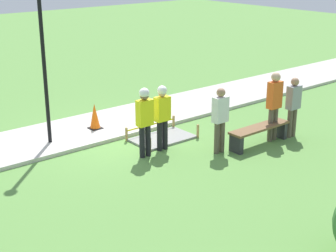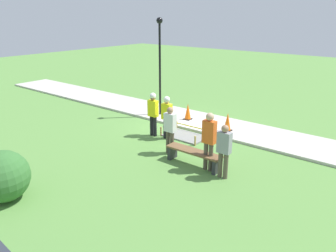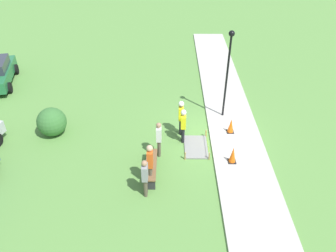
{
  "view_description": "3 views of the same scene",
  "coord_description": "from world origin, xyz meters",
  "views": [
    {
      "loc": [
        7.38,
        10.94,
        4.89
      ],
      "look_at": [
        -0.32,
        1.58,
        0.73
      ],
      "focal_mm": 55.0,
      "sensor_mm": 36.0,
      "label": 1
    },
    {
      "loc": [
        -7.92,
        10.71,
        4.67
      ],
      "look_at": [
        -0.92,
        1.91,
        0.8
      ],
      "focal_mm": 35.0,
      "sensor_mm": 36.0,
      "label": 2
    },
    {
      "loc": [
        -12.47,
        1.87,
        9.3
      ],
      "look_at": [
        -0.32,
        1.98,
        0.81
      ],
      "focal_mm": 35.0,
      "sensor_mm": 36.0,
      "label": 3
    }
  ],
  "objects": [
    {
      "name": "park_bench",
      "position": [
        -2.56,
        2.64,
        0.37
      ],
      "size": [
        1.93,
        0.44,
        0.51
      ],
      "color": "#2D2D33",
      "rests_on": "ground_plane"
    },
    {
      "name": "traffic_cone_far_patch",
      "position": [
        0.24,
        -0.99,
        0.46
      ],
      "size": [
        0.34,
        0.34,
        0.73
      ],
      "color": "black",
      "rests_on": "sidewalk"
    },
    {
      "name": "worker_supervisor",
      "position": [
        -0.37,
        1.29,
        1.01
      ],
      "size": [
        0.4,
        0.25,
        1.7
      ],
      "color": "black",
      "rests_on": "ground_plane"
    },
    {
      "name": "bystander_in_orange_shirt",
      "position": [
        -3.1,
        2.63,
        1.08
      ],
      "size": [
        0.4,
        0.25,
        1.88
      ],
      "color": "brown",
      "rests_on": "ground_plane"
    },
    {
      "name": "traffic_cone_near_patch",
      "position": [
        -1.92,
        -0.75,
        0.47
      ],
      "size": [
        0.34,
        0.34,
        0.75
      ],
      "color": "black",
      "rests_on": "sidewalk"
    },
    {
      "name": "ground_plane",
      "position": [
        0.0,
        0.0,
        0.0
      ],
      "size": [
        60.0,
        60.0,
        0.0
      ],
      "primitive_type": "plane",
      "color": "#5B8E42"
    },
    {
      "name": "wet_concrete_patch",
      "position": [
        -0.84,
        0.71,
        0.04
      ],
      "size": [
        1.7,
        1.08,
        0.38
      ],
      "color": "gray",
      "rests_on": "ground_plane"
    },
    {
      "name": "sidewalk",
      "position": [
        0.0,
        -1.19,
        0.05
      ],
      "size": [
        28.0,
        2.39,
        0.1
      ],
      "color": "#BCB7AD",
      "rests_on": "ground_plane"
    },
    {
      "name": "bystander_in_white_shirt",
      "position": [
        -3.71,
        2.79,
        0.94
      ],
      "size": [
        0.4,
        0.22,
        1.67
      ],
      "color": "brown",
      "rests_on": "ground_plane"
    },
    {
      "name": "bystander_in_gray_shirt",
      "position": [
        -1.36,
        2.36,
        0.95
      ],
      "size": [
        0.4,
        0.22,
        1.69
      ],
      "color": "brown",
      "rests_on": "ground_plane"
    },
    {
      "name": "lamppost_near",
      "position": [
        1.73,
        -0.82,
        2.95
      ],
      "size": [
        0.28,
        0.28,
        4.42
      ],
      "color": "black",
      "rests_on": "sidewalk"
    },
    {
      "name": "worker_assistant",
      "position": [
        0.25,
        1.38,
        1.05
      ],
      "size": [
        0.4,
        0.26,
        1.77
      ],
      "color": "black",
      "rests_on": "ground_plane"
    },
    {
      "name": "shrub_rounded_near",
      "position": [
        0.15,
        7.44,
        0.68
      ],
      "size": [
        1.37,
        1.37,
        1.37
      ],
      "color": "#387033",
      "rests_on": "ground_plane"
    }
  ]
}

